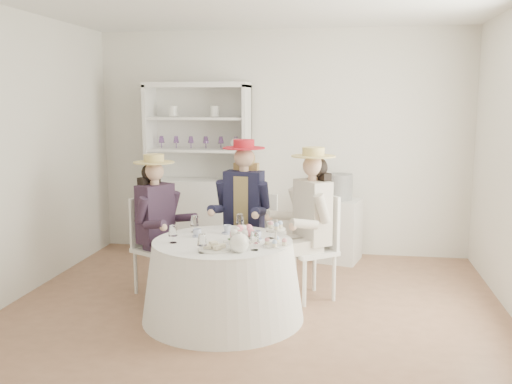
# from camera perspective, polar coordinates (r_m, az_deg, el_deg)

# --- Properties ---
(ground) EXTENTS (4.50, 4.50, 0.00)m
(ground) POSITION_cam_1_polar(r_m,az_deg,el_deg) (5.30, -0.18, -11.46)
(ground) COLOR brown
(ground) RESTS_ON ground
(wall_back) EXTENTS (4.50, 0.00, 4.50)m
(wall_back) POSITION_cam_1_polar(r_m,az_deg,el_deg) (6.96, 2.51, 4.92)
(wall_back) COLOR silver
(wall_back) RESTS_ON ground
(wall_front) EXTENTS (4.50, 0.00, 4.50)m
(wall_front) POSITION_cam_1_polar(r_m,az_deg,el_deg) (3.04, -6.32, -0.67)
(wall_front) COLOR silver
(wall_front) RESTS_ON ground
(wall_left) EXTENTS (0.00, 4.50, 4.50)m
(wall_left) POSITION_cam_1_polar(r_m,az_deg,el_deg) (5.79, -22.77, 3.35)
(wall_left) COLOR silver
(wall_left) RESTS_ON ground
(tea_table) EXTENTS (1.39, 1.39, 0.69)m
(tea_table) POSITION_cam_1_polar(r_m,az_deg,el_deg) (4.97, -3.32, -8.73)
(tea_table) COLOR white
(tea_table) RESTS_ON ground
(hutch) EXTENTS (1.36, 0.82, 2.07)m
(hutch) POSITION_cam_1_polar(r_m,az_deg,el_deg) (6.96, -5.65, -0.20)
(hutch) COLOR silver
(hutch) RESTS_ON ground
(side_table) EXTENTS (0.56, 0.56, 0.73)m
(side_table) POSITION_cam_1_polar(r_m,az_deg,el_deg) (6.75, 8.25, -3.79)
(side_table) COLOR silver
(side_table) RESTS_ON ground
(hatbox) EXTENTS (0.33, 0.33, 0.30)m
(hatbox) POSITION_cam_1_polar(r_m,az_deg,el_deg) (6.65, 8.35, 0.52)
(hatbox) COLOR black
(hatbox) RESTS_ON side_table
(guest_left) EXTENTS (0.58, 0.53, 1.36)m
(guest_left) POSITION_cam_1_polar(r_m,az_deg,el_deg) (5.55, -9.86, -2.38)
(guest_left) COLOR silver
(guest_left) RESTS_ON ground
(guest_mid) EXTENTS (0.55, 0.57, 1.48)m
(guest_mid) POSITION_cam_1_polar(r_m,az_deg,el_deg) (5.73, -1.27, -1.17)
(guest_mid) COLOR silver
(guest_mid) RESTS_ON ground
(guest_right) EXTENTS (0.62, 0.59, 1.44)m
(guest_right) POSITION_cam_1_polar(r_m,az_deg,el_deg) (5.33, 5.43, -2.28)
(guest_right) COLOR silver
(guest_right) RESTS_ON ground
(spare_chair) EXTENTS (0.42, 0.42, 0.90)m
(spare_chair) POSITION_cam_1_polar(r_m,az_deg,el_deg) (6.15, 0.80, -3.85)
(spare_chair) COLOR silver
(spare_chair) RESTS_ON ground
(teacup_a) EXTENTS (0.09, 0.09, 0.06)m
(teacup_a) POSITION_cam_1_polar(r_m,az_deg,el_deg) (5.02, -5.90, -4.14)
(teacup_a) COLOR white
(teacup_a) RESTS_ON tea_table
(teacup_b) EXTENTS (0.09, 0.09, 0.07)m
(teacup_b) POSITION_cam_1_polar(r_m,az_deg,el_deg) (5.11, -2.89, -3.80)
(teacup_b) COLOR white
(teacup_b) RESTS_ON tea_table
(teacup_c) EXTENTS (0.11, 0.11, 0.07)m
(teacup_c) POSITION_cam_1_polar(r_m,az_deg,el_deg) (4.89, 0.06, -4.41)
(teacup_c) COLOR white
(teacup_c) RESTS_ON tea_table
(flower_bowl) EXTENTS (0.20, 0.20, 0.05)m
(flower_bowl) POSITION_cam_1_polar(r_m,az_deg,el_deg) (4.77, -1.39, -4.86)
(flower_bowl) COLOR white
(flower_bowl) RESTS_ON tea_table
(flower_arrangement) EXTENTS (0.18, 0.18, 0.07)m
(flower_arrangement) POSITION_cam_1_polar(r_m,az_deg,el_deg) (4.76, -1.33, -4.12)
(flower_arrangement) COLOR pink
(flower_arrangement) RESTS_ON tea_table
(table_teapot) EXTENTS (0.23, 0.16, 0.17)m
(table_teapot) POSITION_cam_1_polar(r_m,az_deg,el_deg) (4.50, -1.65, -5.11)
(table_teapot) COLOR white
(table_teapot) RESTS_ON tea_table
(sandwich_plate) EXTENTS (0.27, 0.27, 0.06)m
(sandwich_plate) POSITION_cam_1_polar(r_m,az_deg,el_deg) (4.58, -4.16, -5.61)
(sandwich_plate) COLOR white
(sandwich_plate) RESTS_ON tea_table
(cupcake_stand) EXTENTS (0.21, 0.21, 0.20)m
(cupcake_stand) POSITION_cam_1_polar(r_m,az_deg,el_deg) (4.67, 1.99, -4.55)
(cupcake_stand) COLOR white
(cupcake_stand) RESTS_ON tea_table
(stemware_set) EXTENTS (0.86, 0.90, 0.15)m
(stemware_set) POSITION_cam_1_polar(r_m,az_deg,el_deg) (4.86, -3.37, -4.01)
(stemware_set) COLOR white
(stemware_set) RESTS_ON tea_table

